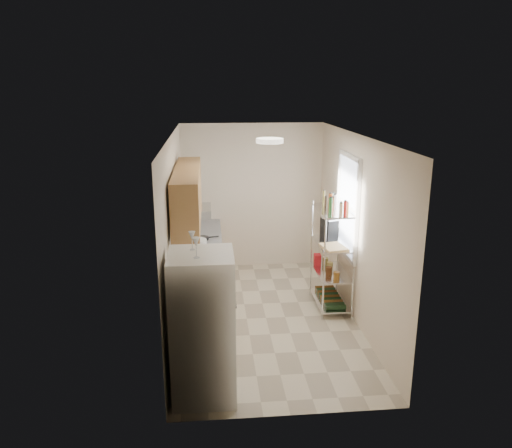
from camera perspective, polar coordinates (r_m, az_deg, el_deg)
The scene contains 16 objects.
room at distance 6.83m, azimuth 1.21°, elevation -0.86°, with size 2.52×4.42×2.62m.
counter_run at distance 7.48m, azimuth -6.27°, elevation -6.32°, with size 0.63×3.51×0.90m.
upper_cabinets at distance 6.76m, azimuth -7.80°, elevation 3.29°, with size 0.33×2.20×0.72m, color #9C6F42.
range_hood at distance 7.63m, azimuth -7.05°, elevation 1.51°, with size 0.50×0.60×0.12m, color #B7BABC.
window at distance 7.33m, azimuth 10.46°, elevation 2.06°, with size 0.06×1.00×1.46m, color white.
bakers_rack at distance 7.34m, azimuth 8.75°, elevation -1.42°, with size 0.45×0.90×1.73m.
ceiling_dome at distance 6.28m, azimuth 1.59°, elevation 9.51°, with size 0.34×0.34×0.06m, color white.
refrigerator at distance 5.35m, azimuth -6.10°, elevation -11.58°, with size 0.66×0.66×1.61m, color white.
wine_glass_a at distance 5.13m, azimuth -7.31°, elevation -1.91°, with size 0.07×0.07×0.20m, color silver, non-canonical shape.
wine_glass_b at distance 4.89m, azimuth -6.85°, elevation -2.71°, with size 0.07×0.07×0.21m, color silver, non-canonical shape.
rice_cooker at distance 7.13m, azimuth -6.77°, elevation -2.66°, with size 0.28×0.28×0.23m, color silver.
frying_pan_large at distance 7.51m, azimuth -6.70°, elevation -2.42°, with size 0.28×0.28×0.05m, color black.
frying_pan_small at distance 7.84m, azimuth -6.18°, elevation -1.62°, with size 0.21×0.21×0.04m, color black.
cutting_board at distance 7.14m, azimuth 8.88°, elevation -2.62°, with size 0.30×0.39×0.03m, color tan.
espresso_machine at distance 7.59m, azimuth 8.37°, elevation -0.40°, with size 0.17×0.26×0.31m, color black.
storage_bag at distance 7.77m, azimuth 7.03°, elevation -4.02°, with size 0.10×0.14×0.16m, color #AB151B.
Camera 1 is at (-0.76, -6.50, 3.25)m, focal length 35.00 mm.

